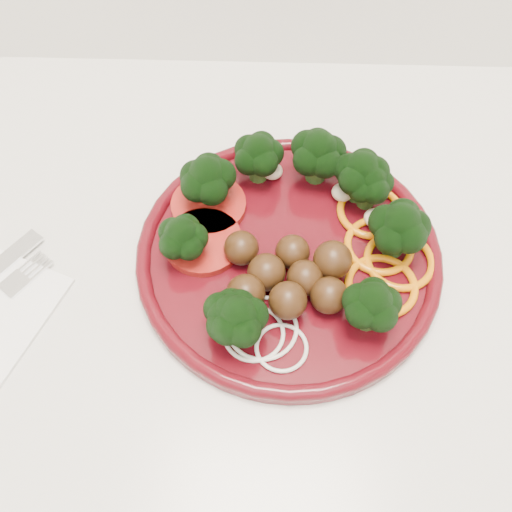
{
  "coord_description": "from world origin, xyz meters",
  "views": [
    {
      "loc": [
        0.1,
        1.43,
        1.35
      ],
      "look_at": [
        0.09,
        1.71,
        0.92
      ],
      "focal_mm": 40.0,
      "sensor_mm": 36.0,
      "label": 1
    }
  ],
  "objects": [
    {
      "name": "counter",
      "position": [
        0.0,
        1.7,
        0.45
      ],
      "size": [
        2.4,
        0.6,
        0.9
      ],
      "color": "silver",
      "rests_on": "ground"
    },
    {
      "name": "plate",
      "position": [
        0.12,
        1.72,
        0.92
      ],
      "size": [
        0.28,
        0.28,
        0.07
      ],
      "rotation": [
        0.0,
        0.0,
        -0.28
      ],
      "color": "#43080E",
      "rests_on": "counter"
    }
  ]
}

